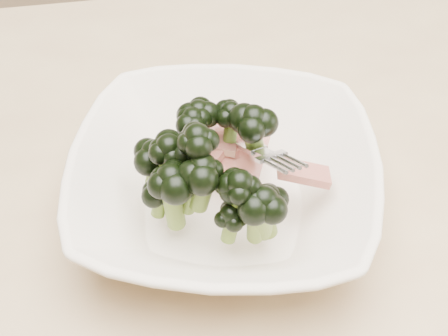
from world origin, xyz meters
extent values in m
cube|color=tan|center=(0.00, 0.00, 0.73)|extent=(1.20, 0.80, 0.04)
imported|color=#F6E4D0|center=(-0.04, 0.03, 0.78)|extent=(0.31, 0.31, 0.06)
cylinder|color=#556F25|center=(-0.08, 0.02, 0.81)|extent=(0.02, 0.02, 0.05)
ellipsoid|color=black|center=(-0.08, 0.02, 0.84)|extent=(0.04, 0.04, 0.03)
cylinder|color=#556F25|center=(-0.10, 0.03, 0.80)|extent=(0.02, 0.02, 0.04)
ellipsoid|color=black|center=(-0.10, 0.03, 0.82)|extent=(0.04, 0.04, 0.03)
cylinder|color=#556F25|center=(-0.06, 0.01, 0.83)|extent=(0.02, 0.02, 0.05)
ellipsoid|color=black|center=(-0.06, 0.01, 0.86)|extent=(0.04, 0.04, 0.03)
cylinder|color=#556F25|center=(-0.06, -0.01, 0.81)|extent=(0.02, 0.02, 0.04)
ellipsoid|color=black|center=(-0.06, -0.01, 0.84)|extent=(0.04, 0.04, 0.03)
cylinder|color=#556F25|center=(-0.04, -0.02, 0.81)|extent=(0.02, 0.02, 0.04)
ellipsoid|color=black|center=(-0.04, -0.02, 0.83)|extent=(0.04, 0.04, 0.03)
cylinder|color=#556F25|center=(-0.01, -0.03, 0.79)|extent=(0.02, 0.02, 0.04)
ellipsoid|color=black|center=(-0.01, -0.03, 0.82)|extent=(0.04, 0.04, 0.03)
cylinder|color=#556F25|center=(-0.09, -0.01, 0.80)|extent=(0.02, 0.02, 0.05)
ellipsoid|color=black|center=(-0.09, -0.01, 0.83)|extent=(0.04, 0.04, 0.03)
cylinder|color=#556F25|center=(-0.01, 0.04, 0.82)|extent=(0.02, 0.02, 0.04)
ellipsoid|color=black|center=(-0.01, 0.04, 0.84)|extent=(0.04, 0.04, 0.03)
cylinder|color=#556F25|center=(-0.04, -0.03, 0.79)|extent=(0.02, 0.02, 0.03)
ellipsoid|color=black|center=(-0.04, -0.03, 0.81)|extent=(0.03, 0.03, 0.02)
cylinder|color=#556F25|center=(-0.03, 0.06, 0.81)|extent=(0.01, 0.02, 0.03)
ellipsoid|color=black|center=(-0.03, 0.06, 0.83)|extent=(0.03, 0.03, 0.02)
cylinder|color=#556F25|center=(-0.05, 0.07, 0.80)|extent=(0.02, 0.02, 0.04)
ellipsoid|color=black|center=(-0.05, 0.07, 0.83)|extent=(0.03, 0.03, 0.03)
cylinder|color=#556F25|center=(-0.02, -0.03, 0.80)|extent=(0.02, 0.03, 0.04)
ellipsoid|color=black|center=(-0.02, -0.03, 0.82)|extent=(0.04, 0.04, 0.03)
cylinder|color=#556F25|center=(-0.02, -0.03, 0.79)|extent=(0.02, 0.02, 0.05)
ellipsoid|color=black|center=(-0.02, -0.03, 0.82)|extent=(0.03, 0.03, 0.03)
cylinder|color=#556F25|center=(-0.07, 0.02, 0.82)|extent=(0.02, 0.01, 0.03)
ellipsoid|color=black|center=(-0.07, 0.02, 0.84)|extent=(0.03, 0.03, 0.03)
cylinder|color=#556F25|center=(-0.04, -0.02, 0.81)|extent=(0.02, 0.02, 0.04)
ellipsoid|color=black|center=(-0.04, -0.02, 0.83)|extent=(0.03, 0.03, 0.03)
cylinder|color=#556F25|center=(-0.07, 0.00, 0.80)|extent=(0.02, 0.02, 0.03)
ellipsoid|color=black|center=(-0.07, 0.00, 0.82)|extent=(0.03, 0.03, 0.03)
cylinder|color=#556F25|center=(-0.09, 0.00, 0.79)|extent=(0.02, 0.01, 0.03)
ellipsoid|color=black|center=(-0.09, 0.00, 0.81)|extent=(0.03, 0.03, 0.02)
cylinder|color=#556F25|center=(-0.06, 0.06, 0.81)|extent=(0.01, 0.02, 0.04)
ellipsoid|color=black|center=(-0.06, 0.06, 0.83)|extent=(0.03, 0.03, 0.03)
cube|color=maroon|center=(-0.03, 0.07, 0.79)|extent=(0.04, 0.05, 0.01)
cube|color=maroon|center=(-0.04, 0.06, 0.79)|extent=(0.04, 0.05, 0.02)
cube|color=maroon|center=(-0.04, 0.06, 0.80)|extent=(0.05, 0.06, 0.01)
cube|color=maroon|center=(0.02, 0.01, 0.80)|extent=(0.05, 0.03, 0.02)
cube|color=maroon|center=(-0.03, 0.07, 0.79)|extent=(0.05, 0.05, 0.02)
cube|color=maroon|center=(-0.02, 0.05, 0.79)|extent=(0.06, 0.06, 0.03)
camera|label=1|loc=(-0.10, -0.33, 1.17)|focal=50.00mm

